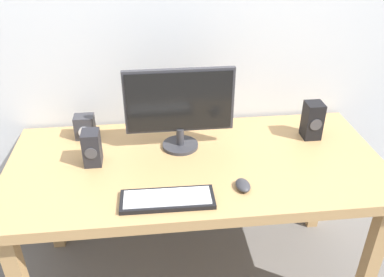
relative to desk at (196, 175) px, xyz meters
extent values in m
plane|color=slate|center=(0.00, 0.00, -0.66)|extent=(6.00, 6.00, 0.00)
cube|color=tan|center=(0.00, 0.00, 0.05)|extent=(1.70, 0.79, 0.05)
cube|color=tan|center=(0.77, -0.31, -0.32)|extent=(0.06, 0.06, 0.69)
cube|color=tan|center=(-0.77, 0.31, -0.32)|extent=(0.06, 0.06, 0.69)
cube|color=tan|center=(0.77, 0.31, -0.32)|extent=(0.06, 0.06, 0.69)
cylinder|color=#333338|center=(-0.06, 0.13, 0.09)|extent=(0.17, 0.17, 0.02)
cylinder|color=#333338|center=(-0.06, 0.13, 0.13)|extent=(0.04, 0.04, 0.08)
cube|color=#333338|center=(-0.06, 0.14, 0.31)|extent=(0.50, 0.02, 0.30)
cube|color=black|center=(-0.06, 0.13, 0.31)|extent=(0.48, 0.01, 0.28)
cube|color=black|center=(-0.15, -0.27, 0.09)|extent=(0.37, 0.14, 0.02)
cube|color=silver|center=(-0.15, -0.27, 0.10)|extent=(0.34, 0.12, 0.00)
ellipsoid|color=#333338|center=(0.17, -0.22, 0.09)|extent=(0.07, 0.09, 0.03)
cube|color=black|center=(0.59, 0.16, 0.17)|extent=(0.08, 0.09, 0.18)
cylinder|color=#3F3F44|center=(0.59, 0.11, 0.17)|extent=(0.06, 0.00, 0.06)
cube|color=#232328|center=(-0.46, 0.04, 0.16)|extent=(0.08, 0.09, 0.16)
cylinder|color=#3F3F44|center=(-0.46, -0.01, 0.16)|extent=(0.05, 0.00, 0.05)
cube|color=#333338|center=(-0.52, 0.28, 0.14)|extent=(0.10, 0.08, 0.12)
cylinder|color=silver|center=(-0.52, 0.23, 0.13)|extent=(0.05, 0.01, 0.05)
camera|label=1|loc=(-0.19, -1.52, 1.10)|focal=37.97mm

